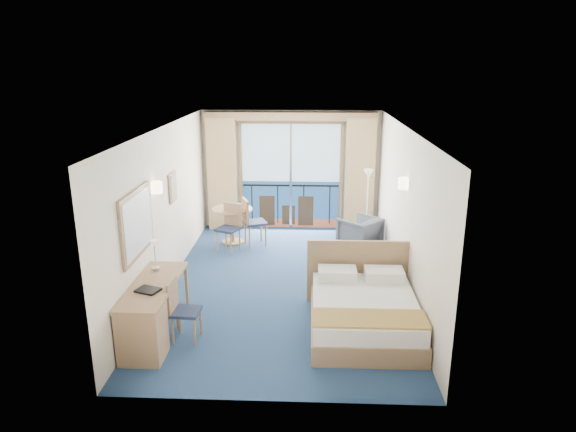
% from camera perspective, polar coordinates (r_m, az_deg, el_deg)
% --- Properties ---
extents(floor, '(6.50, 6.50, 0.00)m').
position_cam_1_polar(floor, '(9.04, -0.48, -7.51)').
color(floor, navy).
rests_on(floor, ground).
extents(room_walls, '(4.04, 6.54, 2.72)m').
position_cam_1_polar(room_walls, '(8.47, -0.51, 3.53)').
color(room_walls, white).
rests_on(room_walls, ground).
extents(balcony_door, '(2.36, 0.03, 2.52)m').
position_cam_1_polar(balcony_door, '(11.74, 0.27, 4.10)').
color(balcony_door, navy).
rests_on(balcony_door, room_walls).
extents(curtain_left, '(0.65, 0.22, 2.55)m').
position_cam_1_polar(curtain_left, '(11.73, -7.33, 4.60)').
color(curtain_left, tan).
rests_on(curtain_left, room_walls).
extents(curtain_right, '(0.65, 0.22, 2.55)m').
position_cam_1_polar(curtain_right, '(11.61, 7.97, 4.46)').
color(curtain_right, tan).
rests_on(curtain_right, room_walls).
extents(pelmet, '(3.80, 0.25, 0.18)m').
position_cam_1_polar(pelmet, '(11.40, 0.30, 11.03)').
color(pelmet, tan).
rests_on(pelmet, room_walls).
extents(mirror, '(0.05, 1.25, 0.95)m').
position_cam_1_polar(mirror, '(7.47, -16.41, -0.79)').
color(mirror, tan).
rests_on(mirror, room_walls).
extents(wall_print, '(0.04, 0.42, 0.52)m').
position_cam_1_polar(wall_print, '(9.25, -12.67, 3.13)').
color(wall_print, tan).
rests_on(wall_print, room_walls).
extents(sconce_left, '(0.18, 0.18, 0.18)m').
position_cam_1_polar(sconce_left, '(8.20, -14.41, 3.09)').
color(sconce_left, beige).
rests_on(sconce_left, room_walls).
extents(sconce_right, '(0.18, 0.18, 0.18)m').
position_cam_1_polar(sconce_right, '(8.43, 12.75, 3.56)').
color(sconce_right, beige).
rests_on(sconce_right, room_walls).
extents(bed, '(1.64, 1.95, 1.03)m').
position_cam_1_polar(bed, '(7.56, 8.39, -10.36)').
color(bed, tan).
rests_on(bed, ground).
extents(nightstand, '(0.46, 0.43, 0.60)m').
position_cam_1_polar(nightstand, '(8.68, 11.10, -6.75)').
color(nightstand, '#AA7E5A').
rests_on(nightstand, ground).
extents(phone, '(0.17, 0.14, 0.07)m').
position_cam_1_polar(phone, '(8.56, 11.20, -4.67)').
color(phone, silver).
rests_on(phone, nightstand).
extents(armchair, '(1.01, 1.01, 0.66)m').
position_cam_1_polar(armchair, '(10.71, 7.97, -1.84)').
color(armchair, '#444B53').
rests_on(armchair, ground).
extents(floor_lamp, '(0.22, 0.22, 1.56)m').
position_cam_1_polar(floor_lamp, '(10.97, 8.88, 3.20)').
color(floor_lamp, silver).
rests_on(floor_lamp, ground).
extents(desk, '(0.58, 1.68, 0.79)m').
position_cam_1_polar(desk, '(7.10, -15.62, -11.39)').
color(desk, tan).
rests_on(desk, ground).
extents(desk_chair, '(0.41, 0.40, 0.88)m').
position_cam_1_polar(desk_chair, '(7.29, -11.89, -9.82)').
color(desk_chair, '#1E2946').
rests_on(desk_chair, ground).
extents(folder, '(0.36, 0.31, 0.03)m').
position_cam_1_polar(folder, '(7.13, -15.29, -7.95)').
color(folder, black).
rests_on(folder, desk).
extents(desk_lamp, '(0.12, 0.12, 0.44)m').
position_cam_1_polar(desk_lamp, '(7.69, -14.63, -3.53)').
color(desk_lamp, silver).
rests_on(desk_lamp, desk).
extents(round_table, '(0.85, 0.85, 0.76)m').
position_cam_1_polar(round_table, '(10.91, -6.22, -0.07)').
color(round_table, tan).
rests_on(round_table, ground).
extents(table_chair_a, '(0.57, 0.56, 1.01)m').
position_cam_1_polar(table_chair_a, '(10.74, -4.13, -0.34)').
color(table_chair_a, '#1E2946').
rests_on(table_chair_a, ground).
extents(table_chair_b, '(0.55, 0.55, 0.96)m').
position_cam_1_polar(table_chair_b, '(10.52, -6.45, -0.91)').
color(table_chair_b, '#1E2946').
rests_on(table_chair_b, ground).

